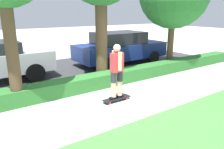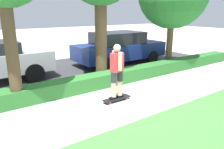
{
  "view_description": "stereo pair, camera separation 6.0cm",
  "coord_description": "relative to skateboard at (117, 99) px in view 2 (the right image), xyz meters",
  "views": [
    {
      "loc": [
        -3.55,
        -4.55,
        2.51
      ],
      "look_at": [
        -0.05,
        0.6,
        0.71
      ],
      "focal_mm": 35.0,
      "sensor_mm": 36.0,
      "label": 1
    },
    {
      "loc": [
        -3.6,
        -4.51,
        2.51
      ],
      "look_at": [
        -0.05,
        0.6,
        0.71
      ],
      "focal_mm": 35.0,
      "sensor_mm": 36.0,
      "label": 2
    }
  ],
  "objects": [
    {
      "name": "ground_plane",
      "position": [
        0.12,
        -0.25,
        -0.08
      ],
      "size": [
        60.0,
        60.0,
        0.0
      ],
      "primitive_type": "plane",
      "color": "beige"
    },
    {
      "name": "street_asphalt",
      "position": [
        0.12,
        3.95,
        -0.07
      ],
      "size": [
        15.26,
        5.0,
        0.01
      ],
      "color": "#38383A",
      "rests_on": "ground_plane"
    },
    {
      "name": "hedge_row",
      "position": [
        0.12,
        1.35,
        0.16
      ],
      "size": [
        15.26,
        0.6,
        0.46
      ],
      "color": "#2D702D",
      "rests_on": "ground_plane"
    },
    {
      "name": "skateboard",
      "position": [
        0.0,
        0.0,
        0.0
      ],
      "size": [
        0.88,
        0.24,
        0.09
      ],
      "color": "black",
      "rests_on": "ground_plane"
    },
    {
      "name": "skater_person",
      "position": [
        -0.0,
        0.0,
        0.85
      ],
      "size": [
        0.48,
        0.4,
        1.57
      ],
      "color": "black",
      "rests_on": "skateboard"
    },
    {
      "name": "parked_car_middle",
      "position": [
        2.92,
        3.81,
        0.73
      ],
      "size": [
        4.56,
        1.95,
        1.56
      ],
      "rotation": [
        0.0,
        0.0,
        0.01
      ],
      "color": "navy",
      "rests_on": "ground_plane"
    }
  ]
}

